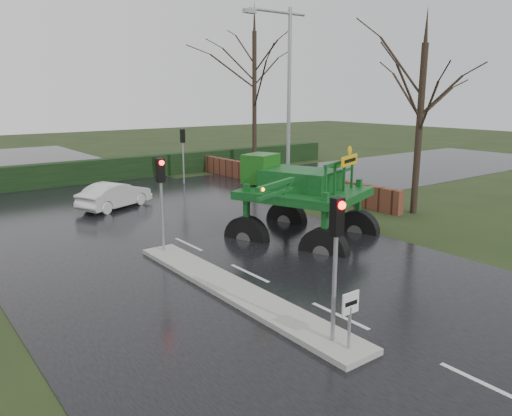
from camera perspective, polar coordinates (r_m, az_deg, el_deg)
ground at (r=13.61m, az=9.53°, el=-12.13°), size 140.00×140.00×0.00m
road_main at (r=21.27m, az=-10.40°, el=-2.89°), size 14.00×80.00×0.02m
road_cross at (r=26.62m, az=-16.27°, el=-0.00°), size 80.00×12.00×0.02m
median_island at (r=14.88m, az=-2.52°, el=-9.35°), size 1.20×10.00×0.16m
hedge_row at (r=33.98m, az=-21.24°, el=3.63°), size 44.00×0.90×1.50m
brick_wall at (r=31.68m, az=1.65°, el=3.61°), size 0.40×20.00×1.20m
keep_left_sign at (r=11.38m, az=10.71°, el=-11.52°), size 0.50×0.07×1.35m
traffic_signal_near at (r=11.16m, az=9.17°, el=-3.55°), size 0.26×0.33×3.52m
traffic_signal_mid at (r=17.94m, az=-10.80°, el=2.64°), size 0.26×0.33×3.52m
traffic_signal_far at (r=32.52m, az=-8.37°, el=7.26°), size 0.26×0.33×3.52m
street_light_right at (r=26.71m, az=3.29°, el=13.48°), size 3.85×0.30×10.00m
tree_right_near at (r=25.11m, az=18.33°, el=11.08°), size 5.60×5.60×9.64m
tree_right_far at (r=36.75m, az=-0.18°, el=14.13°), size 7.00×7.00×12.05m
crop_sprayer at (r=18.16m, az=7.33°, el=1.76°), size 7.97×6.33×4.74m
white_sedan at (r=26.48m, az=-15.73°, el=-0.05°), size 4.30×2.97×1.34m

